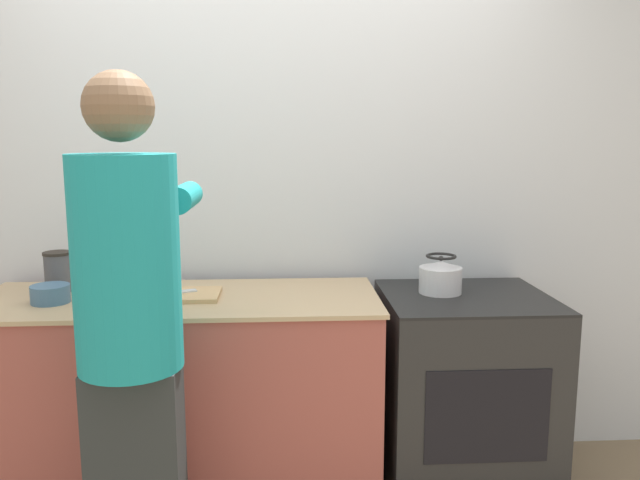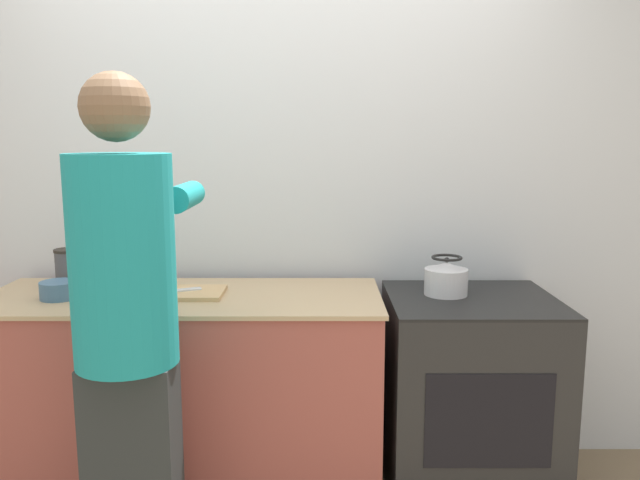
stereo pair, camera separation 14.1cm
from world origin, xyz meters
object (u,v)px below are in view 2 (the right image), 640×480
object	(u,v)px
cutting_board	(181,293)
kettle	(444,278)
canister_jar	(67,269)
knife	(172,291)
bowl_prep	(57,290)
oven	(467,396)
person	(125,322)

from	to	relation	value
cutting_board	kettle	size ratio (longest dim) A/B	1.86
canister_jar	knife	bearing A→B (deg)	-15.74
kettle	canister_jar	distance (m)	1.65
bowl_prep	oven	bearing A→B (deg)	2.48
bowl_prep	knife	bearing A→B (deg)	5.59
person	bowl_prep	bearing A→B (deg)	130.30
kettle	canister_jar	size ratio (longest dim) A/B	1.07
cutting_board	person	bearing A→B (deg)	-95.44
cutting_board	knife	world-z (taller)	knife
oven	bowl_prep	distance (m)	1.80
oven	cutting_board	size ratio (longest dim) A/B	2.56
knife	kettle	world-z (taller)	kettle
cutting_board	bowl_prep	bearing A→B (deg)	-173.40
person	kettle	xyz separation A→B (m)	(1.18, 0.65, -0.00)
oven	person	distance (m)	1.51
oven	cutting_board	bearing A→B (deg)	-179.19
person	canister_jar	size ratio (longest dim) A/B	10.10
knife	canister_jar	world-z (taller)	canister_jar
oven	canister_jar	distance (m)	1.84
cutting_board	bowl_prep	size ratio (longest dim) A/B	2.28
cutting_board	kettle	world-z (taller)	kettle
canister_jar	bowl_prep	bearing A→B (deg)	-80.87
oven	person	size ratio (longest dim) A/B	0.50
knife	kettle	bearing A→B (deg)	-18.99
cutting_board	bowl_prep	xyz separation A→B (m)	(-0.50, -0.06, 0.03)
bowl_prep	canister_jar	bearing A→B (deg)	99.13
canister_jar	oven	bearing A→B (deg)	-3.55
bowl_prep	canister_jar	xyz separation A→B (m)	(-0.03, 0.18, 0.05)
person	cutting_board	world-z (taller)	person
oven	person	xyz separation A→B (m)	(-1.28, -0.59, 0.52)
bowl_prep	cutting_board	bearing A→B (deg)	6.60
cutting_board	knife	size ratio (longest dim) A/B	1.62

